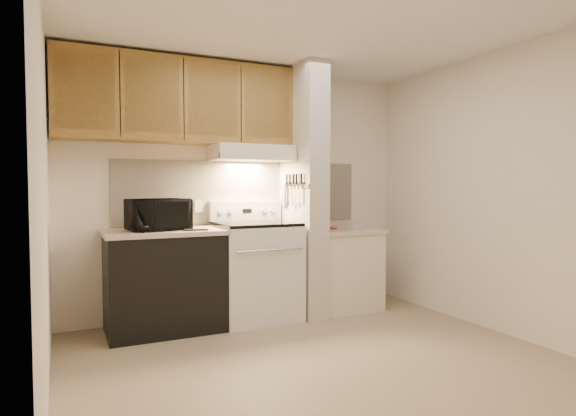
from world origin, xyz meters
TOP-DOWN VIEW (x-y plane):
  - floor at (0.00, 0.00)m, footprint 3.60×3.60m
  - ceiling at (0.00, 0.00)m, footprint 3.60×3.60m
  - wall_back at (0.00, 1.50)m, footprint 3.60×2.50m
  - wall_left at (-1.80, 0.00)m, footprint 0.02×3.00m
  - wall_right at (1.80, 0.00)m, footprint 0.02×3.00m
  - backsplash at (0.00, 1.49)m, footprint 2.60×0.02m
  - range_body at (0.00, 1.16)m, footprint 0.76×0.65m
  - oven_window at (0.00, 0.84)m, footprint 0.50×0.01m
  - oven_handle at (0.00, 0.80)m, footprint 0.65×0.02m
  - cooktop at (0.00, 1.16)m, footprint 0.74×0.64m
  - range_backguard at (0.00, 1.44)m, footprint 0.76×0.08m
  - range_display at (0.00, 1.40)m, footprint 0.10×0.01m
  - range_knob_left_outer at (-0.28, 1.40)m, footprint 0.05×0.02m
  - range_knob_left_inner at (-0.18, 1.40)m, footprint 0.05×0.02m
  - range_knob_right_inner at (0.18, 1.40)m, footprint 0.05×0.02m
  - range_knob_right_outer at (0.28, 1.40)m, footprint 0.05×0.02m
  - dishwasher_front at (-0.88, 1.17)m, footprint 1.00×0.63m
  - left_countertop at (-0.88, 1.17)m, footprint 1.04×0.67m
  - spoon_rest at (-0.64, 0.97)m, footprint 0.21×0.09m
  - teal_jar at (-0.83, 1.06)m, footprint 0.12×0.12m
  - outlet at (-0.48, 1.48)m, footprint 0.08×0.01m
  - microwave at (-0.93, 1.15)m, footprint 0.57×0.45m
  - partition_pillar at (0.51, 1.15)m, footprint 0.22×0.70m
  - pillar_trim at (0.39, 1.15)m, footprint 0.01×0.70m
  - knife_strip at (0.39, 1.10)m, footprint 0.02×0.42m
  - knife_blade_a at (0.38, 0.94)m, footprint 0.01×0.03m
  - knife_handle_a at (0.38, 0.93)m, footprint 0.02×0.02m
  - knife_blade_b at (0.38, 1.02)m, footprint 0.01×0.04m
  - knife_handle_b at (0.38, 1.03)m, footprint 0.02×0.02m
  - knife_blade_c at (0.38, 1.10)m, footprint 0.01×0.04m
  - knife_handle_c at (0.38, 1.09)m, footprint 0.02×0.02m
  - knife_blade_d at (0.38, 1.18)m, footprint 0.01×0.04m
  - knife_handle_d at (0.38, 1.18)m, footprint 0.02×0.02m
  - knife_blade_e at (0.38, 1.27)m, footprint 0.01×0.04m
  - knife_handle_e at (0.38, 1.25)m, footprint 0.02×0.02m
  - oven_mitt at (0.38, 1.32)m, footprint 0.03×0.09m
  - right_cab_base at (0.97, 1.15)m, footprint 0.70×0.60m
  - right_countertop at (0.97, 1.15)m, footprint 0.74×0.64m
  - red_folder at (0.79, 1.25)m, footprint 0.22×0.29m
  - white_box at (1.19, 1.25)m, footprint 0.16×0.13m
  - range_hood at (0.00, 1.28)m, footprint 0.78×0.44m
  - hood_lip at (0.00, 1.07)m, footprint 0.78×0.04m
  - upper_cabinets at (-0.69, 1.32)m, footprint 2.18×0.33m
  - cab_door_a at (-1.51, 1.17)m, footprint 0.46×0.01m
  - cab_gap_a at (-1.23, 1.16)m, footprint 0.01×0.01m
  - cab_door_b at (-0.96, 1.17)m, footprint 0.46×0.01m
  - cab_gap_b at (-0.69, 1.16)m, footprint 0.01×0.01m
  - cab_door_c at (-0.42, 1.17)m, footprint 0.46×0.01m
  - cab_gap_c at (-0.14, 1.16)m, footprint 0.01×0.01m
  - cab_door_d at (0.13, 1.17)m, footprint 0.46×0.01m

SIDE VIEW (x-z plane):
  - floor at x=0.00m, z-range 0.00..0.00m
  - right_cab_base at x=0.97m, z-range 0.00..0.81m
  - dishwasher_front at x=-0.88m, z-range 0.00..0.87m
  - range_body at x=0.00m, z-range 0.00..0.92m
  - oven_window at x=0.00m, z-range 0.35..0.65m
  - oven_handle at x=0.00m, z-range 0.71..0.73m
  - right_countertop at x=0.97m, z-range 0.81..0.85m
  - red_folder at x=0.79m, z-range 0.85..0.86m
  - white_box at x=1.19m, z-range 0.85..0.89m
  - left_countertop at x=-0.88m, z-range 0.87..0.91m
  - spoon_rest at x=-0.64m, z-range 0.91..0.92m
  - cooktop at x=0.00m, z-range 0.92..0.95m
  - teal_jar at x=-0.83m, z-range 0.91..1.01m
  - microwave at x=-0.93m, z-range 0.91..1.19m
  - range_backguard at x=0.00m, z-range 0.95..1.15m
  - range_display at x=0.00m, z-range 1.03..1.07m
  - range_knob_left_outer at x=-0.28m, z-range 1.03..1.07m
  - range_knob_left_inner at x=-0.18m, z-range 1.03..1.07m
  - range_knob_right_inner at x=0.18m, z-range 1.03..1.07m
  - range_knob_right_outer at x=0.28m, z-range 1.03..1.07m
  - outlet at x=-0.48m, z-range 1.04..1.16m
  - knife_blade_c at x=0.38m, z-range 1.10..1.30m
  - knife_blade_b at x=0.38m, z-range 1.12..1.30m
  - knife_blade_e at x=0.38m, z-range 1.12..1.30m
  - oven_mitt at x=0.38m, z-range 1.10..1.32m
  - knife_blade_a at x=0.38m, z-range 1.14..1.30m
  - knife_blade_d at x=0.38m, z-range 1.14..1.30m
  - backsplash at x=0.00m, z-range 0.92..1.55m
  - wall_back at x=0.00m, z-range 1.24..1.26m
  - wall_left at x=-1.80m, z-range 0.00..2.50m
  - wall_right at x=1.80m, z-range 0.00..2.50m
  - partition_pillar at x=0.51m, z-range 0.00..2.50m
  - pillar_trim at x=0.39m, z-range 1.28..1.32m
  - knife_strip at x=0.39m, z-range 1.30..1.34m
  - knife_handle_a at x=0.38m, z-range 1.32..1.42m
  - knife_handle_b at x=0.38m, z-range 1.32..1.42m
  - knife_handle_c at x=0.38m, z-range 1.32..1.42m
  - knife_handle_d at x=0.38m, z-range 1.32..1.42m
  - knife_handle_e at x=0.38m, z-range 1.32..1.42m
  - hood_lip at x=0.00m, z-range 1.55..1.61m
  - range_hood at x=0.00m, z-range 1.55..1.70m
  - upper_cabinets at x=-0.69m, z-range 1.70..2.47m
  - cab_door_a at x=-1.51m, z-range 1.77..2.40m
  - cab_gap_a at x=-1.23m, z-range 1.72..2.45m
  - cab_door_b at x=-0.96m, z-range 1.77..2.40m
  - cab_gap_b at x=-0.69m, z-range 1.72..2.45m
  - cab_door_c at x=-0.42m, z-range 1.77..2.40m
  - cab_gap_c at x=-0.14m, z-range 1.72..2.45m
  - cab_door_d at x=0.13m, z-range 1.77..2.40m
  - ceiling at x=0.00m, z-range 2.50..2.50m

